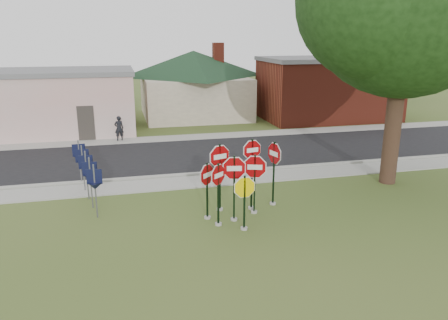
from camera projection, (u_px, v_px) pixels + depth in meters
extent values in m
plane|color=#3F5821|center=(250.00, 232.00, 14.60)|extent=(120.00, 120.00, 0.00)
cube|color=#96978F|center=(214.00, 180.00, 19.73)|extent=(60.00, 1.60, 0.06)
cube|color=black|center=(197.00, 155.00, 23.94)|extent=(60.00, 7.00, 0.04)
cube|color=#96978F|center=(185.00, 138.00, 27.95)|extent=(60.00, 1.60, 0.06)
cube|color=#96978F|center=(210.00, 173.00, 20.65)|extent=(60.00, 0.20, 0.14)
cylinder|color=gray|center=(234.00, 219.00, 15.54)|extent=(0.24, 0.24, 0.08)
cube|color=black|center=(234.00, 189.00, 15.22)|extent=(0.07, 0.06, 2.39)
cylinder|color=white|center=(234.00, 168.00, 15.02)|extent=(1.11, 0.22, 1.13)
cylinder|color=#8A0509|center=(234.00, 168.00, 15.02)|extent=(1.03, 0.21, 1.04)
cube|color=white|center=(234.00, 168.00, 15.02)|extent=(0.51, 0.11, 0.18)
cylinder|color=gray|center=(244.00, 228.00, 14.81)|extent=(0.24, 0.24, 0.08)
cube|color=black|center=(244.00, 203.00, 14.55)|extent=(0.06, 0.05, 1.92)
cylinder|color=white|center=(245.00, 187.00, 14.40)|extent=(1.01, 0.05, 1.01)
cylinder|color=#ECCC00|center=(245.00, 187.00, 14.40)|extent=(0.94, 0.05, 0.94)
cylinder|color=gray|center=(218.00, 224.00, 15.15)|extent=(0.24, 0.24, 0.08)
cube|color=black|center=(218.00, 195.00, 14.85)|extent=(0.08, 0.08, 2.24)
cylinder|color=white|center=(218.00, 175.00, 14.66)|extent=(0.79, 0.66, 1.02)
cylinder|color=#8A0509|center=(218.00, 175.00, 14.66)|extent=(0.73, 0.62, 0.94)
cube|color=white|center=(218.00, 175.00, 14.66)|extent=(0.37, 0.31, 0.16)
cylinder|color=gray|center=(254.00, 212.00, 16.20)|extent=(0.24, 0.24, 0.08)
cube|color=black|center=(255.00, 184.00, 15.90)|extent=(0.07, 0.07, 2.24)
cylinder|color=white|center=(255.00, 167.00, 15.72)|extent=(1.10, 0.40, 1.16)
cylinder|color=#8A0509|center=(255.00, 167.00, 15.72)|extent=(1.02, 0.38, 1.08)
cube|color=white|center=(255.00, 167.00, 15.72)|extent=(0.51, 0.19, 0.19)
cylinder|color=gray|center=(251.00, 208.00, 16.57)|extent=(0.24, 0.24, 0.08)
cube|color=black|center=(252.00, 175.00, 16.21)|extent=(0.07, 0.06, 2.72)
cylinder|color=white|center=(252.00, 150.00, 15.95)|extent=(0.99, 0.22, 1.01)
cylinder|color=#8A0509|center=(252.00, 150.00, 15.95)|extent=(0.92, 0.21, 0.94)
cube|color=white|center=(252.00, 150.00, 15.95)|extent=(0.46, 0.10, 0.16)
cylinder|color=gray|center=(220.00, 209.00, 16.44)|extent=(0.24, 0.24, 0.08)
cube|color=black|center=(220.00, 178.00, 16.10)|extent=(0.07, 0.07, 2.56)
cylinder|color=white|center=(220.00, 156.00, 15.87)|extent=(1.11, 0.40, 1.17)
cylinder|color=#8A0509|center=(220.00, 156.00, 15.87)|extent=(1.03, 0.37, 1.08)
cube|color=white|center=(220.00, 156.00, 15.87)|extent=(0.51, 0.19, 0.19)
cylinder|color=gray|center=(273.00, 203.00, 17.00)|extent=(0.24, 0.24, 0.08)
cube|color=black|center=(274.00, 174.00, 16.66)|extent=(0.06, 0.07, 2.51)
cylinder|color=white|center=(274.00, 153.00, 16.44)|extent=(0.30, 1.11, 1.14)
cylinder|color=#8A0509|center=(274.00, 153.00, 16.44)|extent=(0.28, 1.03, 1.06)
cube|color=white|center=(274.00, 153.00, 16.44)|extent=(0.14, 0.51, 0.18)
cylinder|color=gray|center=(207.00, 217.00, 15.70)|extent=(0.24, 0.24, 0.08)
cube|color=black|center=(207.00, 191.00, 15.42)|extent=(0.08, 0.08, 2.08)
cylinder|color=white|center=(207.00, 175.00, 15.26)|extent=(0.79, 0.74, 1.07)
cylinder|color=#8A0509|center=(207.00, 175.00, 15.26)|extent=(0.74, 0.69, 0.99)
cube|color=white|center=(207.00, 175.00, 15.26)|extent=(0.37, 0.34, 0.17)
cube|color=#59595E|center=(95.00, 191.00, 15.52)|extent=(0.05, 0.05, 2.00)
cube|color=black|center=(94.00, 177.00, 15.37)|extent=(0.55, 0.13, 0.55)
cone|color=black|center=(95.00, 186.00, 15.47)|extent=(0.65, 0.65, 0.25)
cube|color=#59595E|center=(91.00, 183.00, 16.41)|extent=(0.05, 0.05, 2.00)
cube|color=black|center=(90.00, 169.00, 16.26)|extent=(0.55, 0.09, 0.55)
cone|color=black|center=(90.00, 178.00, 16.35)|extent=(0.62, 0.62, 0.25)
cube|color=#59595E|center=(87.00, 175.00, 17.30)|extent=(0.05, 0.05, 2.00)
cube|color=black|center=(86.00, 162.00, 17.15)|extent=(0.55, 0.05, 0.55)
cone|color=black|center=(86.00, 171.00, 17.24)|extent=(0.58, 0.58, 0.25)
cube|color=#59595E|center=(83.00, 169.00, 18.19)|extent=(0.05, 0.05, 2.00)
cube|color=black|center=(82.00, 156.00, 18.04)|extent=(0.55, 0.05, 0.55)
cone|color=black|center=(83.00, 164.00, 18.13)|extent=(0.58, 0.58, 0.25)
cube|color=#59595E|center=(80.00, 162.00, 19.07)|extent=(0.05, 0.05, 2.00)
cube|color=black|center=(79.00, 150.00, 18.92)|extent=(0.55, 0.09, 0.55)
cone|color=black|center=(80.00, 158.00, 19.02)|extent=(0.62, 0.62, 0.25)
cube|color=beige|center=(40.00, 104.00, 28.81)|extent=(12.00, 6.00, 4.00)
cube|color=slate|center=(37.00, 72.00, 28.25)|extent=(12.20, 6.20, 0.30)
cube|color=#332D28|center=(86.00, 124.00, 26.96)|extent=(1.00, 0.10, 2.20)
cube|color=beige|center=(194.00, 97.00, 35.17)|extent=(8.00, 8.00, 3.20)
pyramid|color=black|center=(193.00, 51.00, 34.18)|extent=(11.60, 11.60, 2.00)
cube|color=maroon|center=(218.00, 53.00, 34.69)|extent=(0.80, 0.80, 1.60)
cube|color=maroon|center=(328.00, 90.00, 34.00)|extent=(10.00, 6.00, 4.50)
cube|color=slate|center=(330.00, 59.00, 33.36)|extent=(10.20, 6.20, 0.30)
cube|color=white|center=(322.00, 91.00, 30.69)|extent=(2.00, 0.08, 0.90)
cylinder|color=black|center=(394.00, 114.00, 18.73)|extent=(0.70, 0.70, 6.19)
cylinder|color=black|center=(385.00, 81.00, 43.36)|extent=(0.50, 0.50, 4.00)
sphere|color=black|center=(389.00, 43.00, 42.37)|extent=(5.60, 5.60, 5.60)
imported|color=black|center=(119.00, 128.00, 26.93)|extent=(0.62, 0.46, 1.53)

